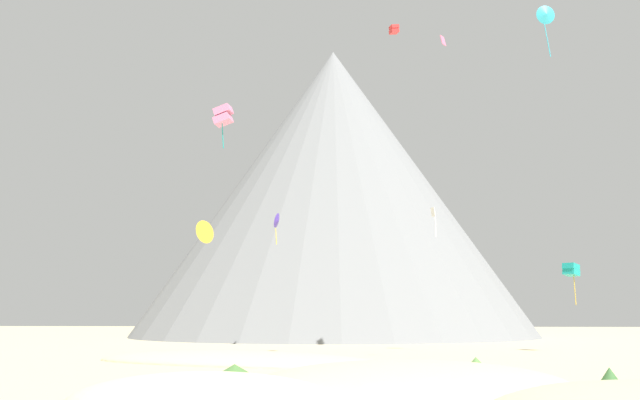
{
  "coord_description": "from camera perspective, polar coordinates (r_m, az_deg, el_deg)",
  "views": [
    {
      "loc": [
        7.18,
        -32.15,
        3.82
      ],
      "look_at": [
        0.32,
        47.49,
        16.4
      ],
      "focal_mm": 40.86,
      "sensor_mm": 36.0,
      "label": 1
    }
  ],
  "objects": [
    {
      "name": "kite_gold_low",
      "position": [
        57.46,
        -9.11,
        -2.51
      ],
      "size": [
        1.52,
        1.86,
        1.86
      ],
      "rotation": [
        0.0,
        0.0,
        4.12
      ],
      "color": "gold"
    },
    {
      "name": "kite_rainbow_high",
      "position": [
        81.41,
        9.61,
        12.21
      ],
      "size": [
        0.7,
        0.89,
        1.2
      ],
      "rotation": [
        0.0,
        0.0,
        0.14
      ],
      "color": "#E5668C"
    },
    {
      "name": "bush_low_patch",
      "position": [
        42.16,
        21.75,
        -12.79
      ],
      "size": [
        1.98,
        1.98,
        1.08
      ],
      "primitive_type": "cone",
      "rotation": [
        0.0,
        0.0,
        4.11
      ],
      "color": "#386633",
      "rests_on": "ground_plane"
    },
    {
      "name": "kite_red_high",
      "position": [
        66.45,
        5.82,
        13.15
      ],
      "size": [
        0.96,
        0.94,
        0.81
      ],
      "rotation": [
        0.0,
        0.0,
        1.98
      ],
      "color": "red"
    },
    {
      "name": "kite_white_low",
      "position": [
        64.79,
        8.9,
        -1.3
      ],
      "size": [
        0.44,
        0.49,
        2.61
      ],
      "rotation": [
        0.0,
        0.0,
        1.34
      ],
      "color": "white"
    },
    {
      "name": "kite_pink_mid",
      "position": [
        62.84,
        -7.59,
        6.56
      ],
      "size": [
        1.63,
        1.52,
        3.75
      ],
      "rotation": [
        0.0,
        0.0,
        4.62
      ],
      "color": "pink"
    },
    {
      "name": "dune_back_low",
      "position": [
        40.43,
        7.1,
        -14.3
      ],
      "size": [
        22.89,
        22.92,
        2.67
      ],
      "primitive_type": "ellipsoid",
      "rotation": [
        0.0,
        0.0,
        2.68
      ],
      "color": "beige",
      "rests_on": "ground_plane"
    },
    {
      "name": "dune_midground",
      "position": [
        58.66,
        -6.35,
        -12.63
      ],
      "size": [
        27.97,
        16.94,
        1.97
      ],
      "primitive_type": "ellipsoid",
      "rotation": [
        0.0,
        0.0,
        2.8
      ],
      "color": "beige",
      "rests_on": "ground_plane"
    },
    {
      "name": "rock_massif",
      "position": [
        132.5,
        0.63,
        0.03
      ],
      "size": [
        87.74,
        87.74,
        52.28
      ],
      "color": "slate",
      "rests_on": "ground_plane"
    },
    {
      "name": "kite_indigo_mid",
      "position": [
        88.33,
        -3.33,
        -1.64
      ],
      "size": [
        0.97,
        1.89,
        3.8
      ],
      "rotation": [
        0.0,
        0.0,
        1.42
      ],
      "color": "#5138B2"
    },
    {
      "name": "bush_ridge_crest",
      "position": [
        56.54,
        12.12,
        -12.27
      ],
      "size": [
        1.67,
        1.67,
        0.69
      ],
      "primitive_type": "cone",
      "rotation": [
        0.0,
        0.0,
        5.07
      ],
      "color": "#568442",
      "rests_on": "ground_plane"
    },
    {
      "name": "kite_cyan_high",
      "position": [
        73.97,
        17.29,
        13.67
      ],
      "size": [
        1.85,
        0.71,
        5.1
      ],
      "rotation": [
        0.0,
        0.0,
        0.18
      ],
      "color": "#33BCDB"
    },
    {
      "name": "kite_teal_low",
      "position": [
        80.08,
        19.07,
        -5.19
      ],
      "size": [
        1.9,
        1.9,
        4.34
      ],
      "rotation": [
        0.0,
        0.0,
        2.39
      ],
      "color": "teal"
    },
    {
      "name": "bush_far_left",
      "position": [
        46.38,
        -6.71,
        -13.12
      ],
      "size": [
        3.37,
        3.37,
        0.79
      ],
      "primitive_type": "cone",
      "rotation": [
        0.0,
        0.0,
        4.99
      ],
      "color": "#477238",
      "rests_on": "ground_plane"
    }
  ]
}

